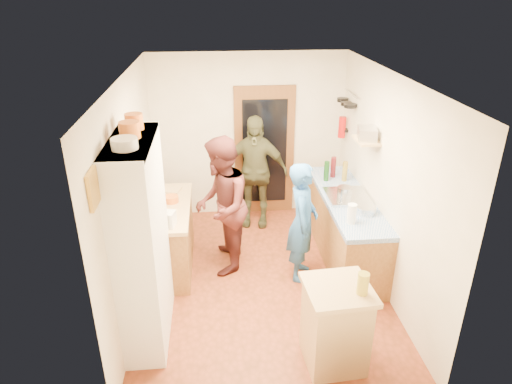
{
  "coord_description": "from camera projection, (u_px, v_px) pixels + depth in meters",
  "views": [
    {
      "loc": [
        -0.52,
        -4.87,
        3.5
      ],
      "look_at": [
        -0.05,
        0.15,
        1.18
      ],
      "focal_mm": 32.0,
      "sensor_mm": 36.0,
      "label": 1
    }
  ],
  "objects": [
    {
      "name": "hutch_body",
      "position": [
        142.0,
        243.0,
        4.62
      ],
      "size": [
        0.4,
        1.2,
        2.2
      ],
      "primitive_type": "cube",
      "color": "white",
      "rests_on": "ground"
    },
    {
      "name": "picture_frame",
      "position": [
        93.0,
        189.0,
        3.53
      ],
      "size": [
        0.03,
        0.25,
        0.3
      ],
      "primitive_type": "cube",
      "color": "gold",
      "rests_on": "wall_left"
    },
    {
      "name": "floor",
      "position": [
        261.0,
        280.0,
        5.91
      ],
      "size": [
        3.0,
        4.0,
        0.02
      ],
      "primitive_type": "cube",
      "color": "brown",
      "rests_on": "ground"
    },
    {
      "name": "orange_pot_b",
      "position": [
        134.0,
        122.0,
        4.41
      ],
      "size": [
        0.18,
        0.18,
        0.16
      ],
      "primitive_type": "cylinder",
      "color": "orange",
      "rests_on": "hutch_top_shelf"
    },
    {
      "name": "wall_shelf",
      "position": [
        366.0,
        140.0,
        5.72
      ],
      "size": [
        0.26,
        0.42,
        0.03
      ],
      "primitive_type": "cube",
      "color": "tan",
      "rests_on": "wall_right"
    },
    {
      "name": "left_counter_top",
      "position": [
        165.0,
        208.0,
        5.85
      ],
      "size": [
        0.64,
        1.44,
        0.05
      ],
      "primitive_type": "cube",
      "color": "tan",
      "rests_on": "left_counter_base"
    },
    {
      "name": "right_counter_top",
      "position": [
        347.0,
        199.0,
        6.1
      ],
      "size": [
        0.62,
        2.22,
        0.06
      ],
      "primitive_type": "cube",
      "color": "#2154AF",
      "rests_on": "right_counter_base"
    },
    {
      "name": "left_counter_base",
      "position": [
        168.0,
        238.0,
        6.04
      ],
      "size": [
        0.6,
        1.4,
        0.85
      ],
      "primitive_type": "cube",
      "color": "olive",
      "rests_on": "ground"
    },
    {
      "name": "bottle_c",
      "position": [
        345.0,
        171.0,
        6.53
      ],
      "size": [
        0.07,
        0.07,
        0.29
      ],
      "primitive_type": "cylinder",
      "rotation": [
        0.0,
        0.0,
        -0.02
      ],
      "color": "olive",
      "rests_on": "right_counter_top"
    },
    {
      "name": "cutting_board",
      "position": [
        332.0,
        286.0,
        4.31
      ],
      "size": [
        0.37,
        0.3,
        0.02
      ],
      "primitive_type": "cube",
      "rotation": [
        0.0,
        0.0,
        0.07
      ],
      "color": "white",
      "rests_on": "island_top"
    },
    {
      "name": "paper_towel",
      "position": [
        352.0,
        214.0,
        5.38
      ],
      "size": [
        0.12,
        0.12,
        0.24
      ],
      "primitive_type": "cylinder",
      "rotation": [
        0.0,
        0.0,
        -0.05
      ],
      "color": "white",
      "rests_on": "right_counter_top"
    },
    {
      "name": "right_counter_base",
      "position": [
        344.0,
        228.0,
        6.29
      ],
      "size": [
        0.6,
        2.2,
        0.84
      ],
      "primitive_type": "cube",
      "color": "olive",
      "rests_on": "ground"
    },
    {
      "name": "bottle_b",
      "position": [
        333.0,
        167.0,
        6.66
      ],
      "size": [
        0.08,
        0.08,
        0.31
      ],
      "primitive_type": "cylinder",
      "rotation": [
        0.0,
        0.0,
        0.02
      ],
      "color": "#591419",
      "rests_on": "right_counter_top"
    },
    {
      "name": "pan_hang_b",
      "position": [
        346.0,
        104.0,
        6.64
      ],
      "size": [
        0.16,
        0.16,
        0.05
      ],
      "primitive_type": "cylinder",
      "color": "black",
      "rests_on": "pan_rail"
    },
    {
      "name": "hutch_top_shelf",
      "position": [
        130.0,
        142.0,
        4.17
      ],
      "size": [
        0.4,
        1.14,
        0.04
      ],
      "primitive_type": "cube",
      "color": "white",
      "rests_on": "hutch_body"
    },
    {
      "name": "pan_rail",
      "position": [
        352.0,
        94.0,
        6.56
      ],
      "size": [
        0.02,
        0.65,
        0.02
      ],
      "primitive_type": "cylinder",
      "rotation": [
        1.57,
        0.0,
        0.0
      ],
      "color": "silver",
      "rests_on": "wall_right"
    },
    {
      "name": "island_top",
      "position": [
        338.0,
        289.0,
        4.27
      ],
      "size": [
        0.66,
        0.66,
        0.05
      ],
      "primitive_type": "cube",
      "rotation": [
        0.0,
        0.0,
        0.07
      ],
      "color": "tan",
      "rests_on": "island_base"
    },
    {
      "name": "ceiling",
      "position": [
        262.0,
        75.0,
        4.82
      ],
      "size": [
        3.0,
        4.0,
        0.02
      ],
      "primitive_type": "cube",
      "color": "silver",
      "rests_on": "ground"
    },
    {
      "name": "ext_bracket",
      "position": [
        346.0,
        130.0,
        6.97
      ],
      "size": [
        0.06,
        0.1,
        0.04
      ],
      "primitive_type": "cube",
      "color": "black",
      "rests_on": "wall_right"
    },
    {
      "name": "toaster",
      "position": [
        164.0,
        219.0,
        5.33
      ],
      "size": [
        0.28,
        0.22,
        0.18
      ],
      "primitive_type": "cube",
      "rotation": [
        0.0,
        0.0,
        -0.25
      ],
      "color": "white",
      "rests_on": "left_counter_top"
    },
    {
      "name": "wall_front",
      "position": [
        289.0,
        293.0,
        3.55
      ],
      "size": [
        3.0,
        0.02,
        2.6
      ],
      "primitive_type": "cube",
      "color": "silver",
      "rests_on": "ground"
    },
    {
      "name": "plate_stack",
      "position": [
        124.0,
        144.0,
        3.9
      ],
      "size": [
        0.23,
        0.23,
        0.1
      ],
      "primitive_type": "cylinder",
      "color": "white",
      "rests_on": "hutch_top_shelf"
    },
    {
      "name": "fire_extinguisher",
      "position": [
        342.0,
        127.0,
        6.94
      ],
      "size": [
        0.11,
        0.11,
        0.32
      ],
      "primitive_type": "cylinder",
      "color": "red",
      "rests_on": "wall_right"
    },
    {
      "name": "oil_jar",
      "position": [
        363.0,
        284.0,
        4.14
      ],
      "size": [
        0.11,
        0.11,
        0.21
      ],
      "primitive_type": "cylinder",
      "rotation": [
        0.0,
        0.0,
        0.07
      ],
      "color": "#AD9E2D",
      "rests_on": "island_top"
    },
    {
      "name": "person_left",
      "position": [
        224.0,
        205.0,
        5.85
      ],
      "size": [
        0.77,
        0.94,
        1.82
      ],
      "primitive_type": "imported",
      "rotation": [
        0.0,
        0.0,
        -1.66
      ],
      "color": "#491E1D",
      "rests_on": "ground"
    },
    {
      "name": "wall_back",
      "position": [
        248.0,
        136.0,
        7.19
      ],
      "size": [
        3.0,
        0.02,
        2.6
      ],
      "primitive_type": "cube",
      "color": "silver",
      "rests_on": "ground"
    },
    {
      "name": "bottle_a",
      "position": [
        327.0,
        171.0,
        6.53
      ],
      "size": [
        0.08,
        0.08,
        0.29
      ],
      "primitive_type": "cylinder",
      "rotation": [
        0.0,
        0.0,
        -0.06
      ],
      "color": "#143F14",
      "rests_on": "right_counter_top"
    },
    {
      "name": "pan_hang_a",
      "position": [
        350.0,
        106.0,
        6.45
      ],
      "size": [
        0.18,
        0.18,
        0.05
      ],
      "primitive_type": "cylinder",
      "color": "black",
      "rests_on": "pan_rail"
    },
    {
      "name": "door_frame",
      "position": [
        264.0,
        152.0,
        7.27
      ],
      "size": [
        0.95,
        0.06,
        2.1
      ],
      "primitive_type": "cube",
      "color": "brown",
      "rests_on": "ground"
    },
    {
      "name": "orange_pot_a",
      "position": [
        130.0,
        130.0,
        4.17
      ],
      "size": [
        0.19,
        0.19,
        0.15
      ],
      "primitive_type": "cylinder",
      "color": "orange",
      "rests_on": "hutch_top_shelf"
    },
    {
      "name": "pot_on_hob",
      "position": [
        345.0,
        191.0,
        6.0
      ],
      "size": [
        0.19,
        0.19,
        0.13
      ],
      "primitive_type": "cylinder",
      "color": "silver",
      "rests_on": "hob"
    },
    {
      "name": "orange_bowl",
      "position": [
        172.0,
        199.0,
        5.93
      ],
      "size": [
        0.22,
        0.22,
        0.08
      ],
      "primitive_type": "cylinder",
      "rotation": [
        0.0,
        0.0,
        0.26
      ],
      "color": "orange",
      "rests_on": "left_counter_top"
    },
    {
      "name": "door_glass",
      "position": [
        265.0,
        152.0,
        7.24
      ],
      "size": [
        0.7,
        0.02,
        1.7
      ],
      "primitive_type": "cube",
      "color": "black",
      "rests_on": "door_frame"
    },
    {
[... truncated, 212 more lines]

